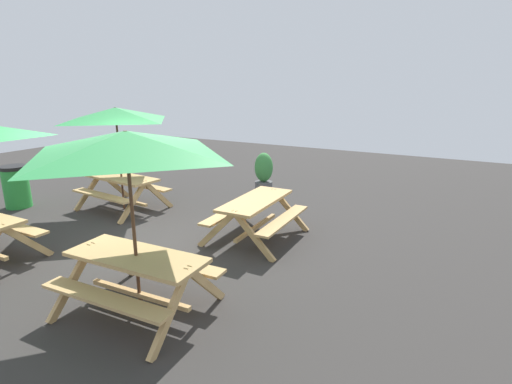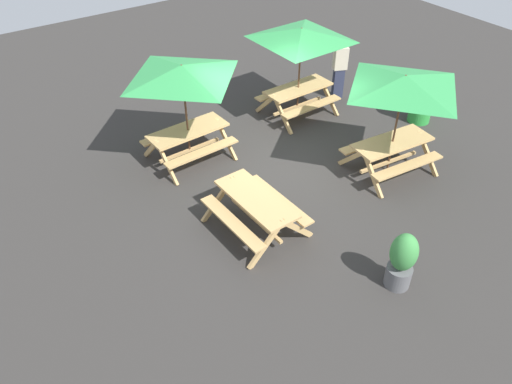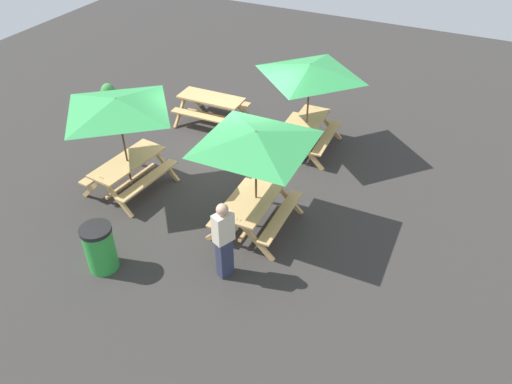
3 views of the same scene
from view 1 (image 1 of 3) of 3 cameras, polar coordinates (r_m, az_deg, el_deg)
name	(u,v)px [view 1 (image 1 of 3)]	position (r m, az deg, el deg)	size (l,w,h in m)	color
ground_plane	(133,250)	(7.36, -17.12, -7.90)	(24.00, 24.00, 0.00)	#33302D
picnic_table_0	(256,210)	(7.35, 0.00, -2.54)	(1.57, 1.83, 0.81)	tan
picnic_table_1	(116,122)	(9.33, -19.33, 9.42)	(2.20, 2.20, 2.34)	tan
picnic_table_3	(127,158)	(4.86, -17.89, 4.68)	(2.08, 2.08, 2.34)	tan
trash_bin_green	(16,187)	(10.77, -31.05, 0.68)	(0.59, 0.59, 0.98)	green
potted_plant_0	(264,175)	(10.04, 1.11, 2.49)	(0.46, 0.46, 1.13)	#59595B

